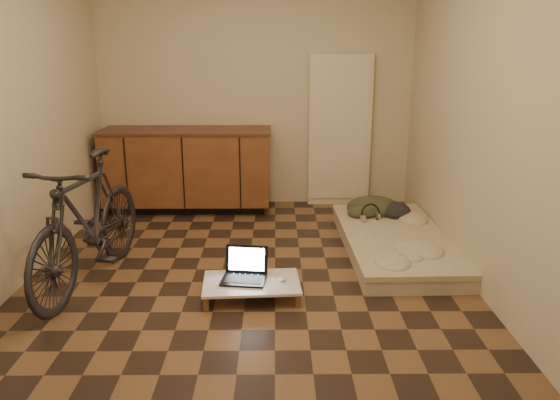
{
  "coord_description": "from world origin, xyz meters",
  "views": [
    {
      "loc": [
        0.23,
        -4.2,
        1.82
      ],
      "look_at": [
        0.26,
        0.17,
        0.55
      ],
      "focal_mm": 35.0,
      "sensor_mm": 36.0,
      "label": 1
    }
  ],
  "objects_px": {
    "futon": "(395,242)",
    "laptop": "(245,272)",
    "lap_desk": "(252,283)",
    "bicycle": "(87,215)"
  },
  "relations": [
    {
      "from": "futon",
      "to": "laptop",
      "type": "distance_m",
      "value": 1.57
    },
    {
      "from": "futon",
      "to": "lap_desk",
      "type": "distance_m",
      "value": 1.55
    },
    {
      "from": "laptop",
      "to": "bicycle",
      "type": "bearing_deg",
      "value": 178.63
    },
    {
      "from": "futon",
      "to": "bicycle",
      "type": "bearing_deg",
      "value": -166.26
    },
    {
      "from": "bicycle",
      "to": "futon",
      "type": "distance_m",
      "value": 2.64
    },
    {
      "from": "laptop",
      "to": "futon",
      "type": "bearing_deg",
      "value": 40.35
    },
    {
      "from": "lap_desk",
      "to": "laptop",
      "type": "bearing_deg",
      "value": 127.81
    },
    {
      "from": "lap_desk",
      "to": "laptop",
      "type": "height_order",
      "value": "laptop"
    },
    {
      "from": "bicycle",
      "to": "futon",
      "type": "height_order",
      "value": "bicycle"
    },
    {
      "from": "bicycle",
      "to": "lap_desk",
      "type": "xyz_separation_m",
      "value": [
        1.24,
        -0.24,
        -0.46
      ]
    }
  ]
}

